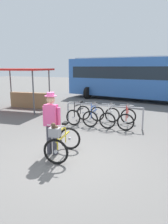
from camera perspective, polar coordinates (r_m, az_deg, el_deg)
The scene contains 10 objects.
ground_plane at distance 5.73m, azimuth -5.00°, elevation -12.46°, with size 80.00×80.00×0.00m, color #605E5B.
bike_rack_rail at distance 8.58m, azimuth 5.22°, elevation 0.51°, with size 3.20×0.26×0.88m.
racked_bike_black at distance 9.17m, azimuth -1.48°, elevation -0.58°, with size 0.66×1.11×0.97m.
racked_bike_blue at distance 8.94m, azimuth 2.68°, elevation -0.93°, with size 0.75×1.15×0.97m.
racked_bike_white at distance 8.75m, azimuth 7.04°, elevation -1.29°, with size 0.77×1.16×0.97m.
racked_bike_red at distance 8.62m, azimuth 11.56°, elevation -1.65°, with size 0.79×1.17×0.97m.
featured_bicycle at distance 5.60m, azimuth -6.12°, elevation -7.69°, with size 0.81×1.24×1.09m.
person_with_featured_bike at distance 5.75m, azimuth -8.81°, elevation -2.42°, with size 0.53×0.32×1.72m.
bus_distant at distance 15.82m, azimuth 13.74°, elevation 9.41°, with size 10.24×4.24×3.08m.
market_stall at distance 12.56m, azimuth -15.90°, elevation 7.12°, with size 3.37×2.68×2.30m.
Camera 1 is at (2.59, -4.52, 2.37)m, focal length 33.79 mm.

